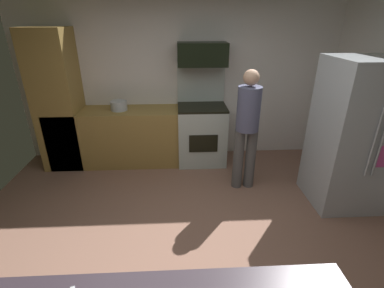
# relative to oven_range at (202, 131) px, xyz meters

# --- Properties ---
(ground_plane) EXTENTS (5.20, 4.80, 0.02)m
(ground_plane) POSITION_rel_oven_range_xyz_m (-0.29, -1.98, -0.53)
(ground_plane) COLOR #855E4E
(wall_back) EXTENTS (5.20, 0.12, 2.60)m
(wall_back) POSITION_rel_oven_range_xyz_m (-0.29, 0.36, 0.78)
(wall_back) COLOR silver
(wall_back) RESTS_ON ground
(lower_cabinet_run) EXTENTS (2.40, 0.60, 0.90)m
(lower_cabinet_run) POSITION_rel_oven_range_xyz_m (-1.19, 0.00, -0.07)
(lower_cabinet_run) COLOR olive
(lower_cabinet_run) RESTS_ON ground
(cabinet_column) EXTENTS (0.60, 0.60, 2.10)m
(cabinet_column) POSITION_rel_oven_range_xyz_m (-2.19, 0.00, 0.53)
(cabinet_column) COLOR olive
(cabinet_column) RESTS_ON ground
(oven_range) EXTENTS (0.76, 0.65, 1.55)m
(oven_range) POSITION_rel_oven_range_xyz_m (0.00, 0.00, 0.00)
(oven_range) COLOR #B6C3BA
(oven_range) RESTS_ON ground
(microwave) EXTENTS (0.74, 0.38, 0.34)m
(microwave) POSITION_rel_oven_range_xyz_m (-0.00, 0.08, 1.20)
(microwave) COLOR black
(microwave) RESTS_ON oven_range
(refrigerator) EXTENTS (0.82, 0.80, 1.82)m
(refrigerator) POSITION_rel_oven_range_xyz_m (1.74, -1.22, 0.39)
(refrigerator) COLOR #B1B9C0
(refrigerator) RESTS_ON ground
(person_cook) EXTENTS (0.31, 0.30, 1.65)m
(person_cook) POSITION_rel_oven_range_xyz_m (0.52, -0.84, 0.41)
(person_cook) COLOR #555555
(person_cook) RESTS_ON ground
(stock_pot) EXTENTS (0.26, 0.26, 0.14)m
(stock_pot) POSITION_rel_oven_range_xyz_m (-1.29, 0.00, 0.45)
(stock_pot) COLOR #B7BEC6
(stock_pot) RESTS_ON lower_cabinet_run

